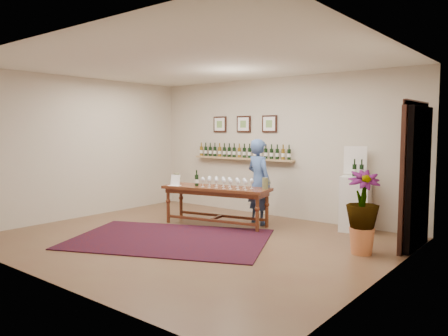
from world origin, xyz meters
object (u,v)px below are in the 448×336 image
Objects in this scene: potted_plant at (362,212)px; tasting_table at (216,192)px; display_pedestal at (355,204)px; person at (259,182)px.

tasting_table is at bearing 176.25° from potted_plant.
potted_plant is (0.63, -1.32, 0.12)m from display_pedestal.
person is (0.55, 0.58, 0.19)m from tasting_table.
potted_plant is at bearing -64.54° from display_pedestal.
person is at bearing 34.40° from tasting_table.
potted_plant reaches higher than tasting_table.
display_pedestal is at bearing 115.46° from potted_plant.
person is (-2.28, 0.77, 0.20)m from potted_plant.
display_pedestal is 0.60× the size of person.
person reaches higher than display_pedestal.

